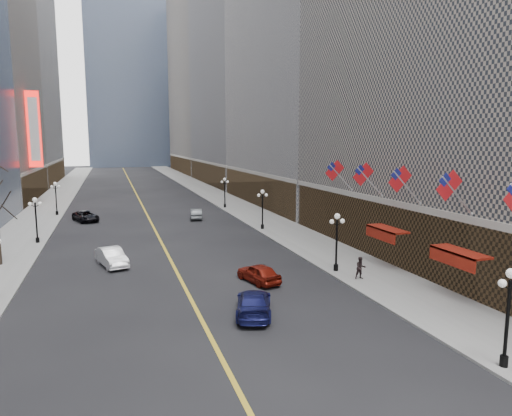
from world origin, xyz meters
TOP-DOWN VIEW (x-y plane):
  - sidewalk_east at (14.00, 70.00)m, footprint 6.00×230.00m
  - sidewalk_west at (-14.00, 70.00)m, footprint 6.00×230.00m
  - lane_line at (0.00, 80.00)m, footprint 0.25×200.00m
  - bldg_east_c at (29.88, 106.00)m, footprint 26.60×40.60m
  - bldg_east_d at (29.90, 149.00)m, footprint 26.60×46.60m
  - streetlamp_east_0 at (11.80, 14.00)m, footprint 1.26×0.44m
  - streetlamp_east_1 at (11.80, 30.00)m, footprint 1.26×0.44m
  - streetlamp_east_2 at (11.80, 48.00)m, footprint 1.26×0.44m
  - streetlamp_east_3 at (11.80, 66.00)m, footprint 1.26×0.44m
  - streetlamp_west_2 at (-11.80, 48.00)m, footprint 1.26×0.44m
  - streetlamp_west_3 at (-11.80, 66.00)m, footprint 1.26×0.44m
  - flag_2 at (15.31, 22.00)m, footprint 2.87×0.12m
  - flag_3 at (15.31, 27.00)m, footprint 2.87×0.12m
  - flag_4 at (15.31, 32.00)m, footprint 2.87×0.12m
  - flag_5 at (15.31, 37.00)m, footprint 2.87×0.12m
  - awning_b at (16.11, 22.00)m, footprint 1.40×4.00m
  - awning_c at (16.11, 30.00)m, footprint 1.40×4.00m
  - theatre_marquee at (-15.88, 80.00)m, footprint 2.00×0.55m
  - car_nb_mid at (-4.80, 37.30)m, footprint 2.74×4.77m
  - car_nb_far at (-7.85, 60.21)m, footprint 3.82×5.33m
  - car_sb_near at (3.11, 23.65)m, footprint 3.44×5.31m
  - car_sb_mid at (5.30, 29.48)m, footprint 2.63×4.34m
  - car_sb_far at (5.88, 57.71)m, footprint 2.06×4.30m
  - ped_east_walk at (12.49, 27.51)m, footprint 0.84×0.52m

SIDE VIEW (x-z plane):
  - lane_line at x=0.00m, z-range 0.00..0.02m
  - sidewalk_east at x=14.00m, z-range 0.00..0.15m
  - sidewalk_west at x=-14.00m, z-range 0.00..0.15m
  - car_nb_far at x=-7.85m, z-range 0.00..1.35m
  - car_sb_far at x=5.88m, z-range 0.00..1.36m
  - car_sb_mid at x=5.30m, z-range 0.00..1.38m
  - car_sb_near at x=3.11m, z-range 0.00..1.43m
  - car_nb_mid at x=-4.80m, z-range 0.00..1.49m
  - ped_east_walk at x=12.49m, z-range 0.15..1.80m
  - streetlamp_east_0 at x=11.80m, z-range 0.64..5.16m
  - streetlamp_east_1 at x=11.80m, z-range 0.64..5.16m
  - streetlamp_east_2 at x=11.80m, z-range 0.64..5.16m
  - streetlamp_east_3 at x=11.80m, z-range 0.64..5.16m
  - streetlamp_west_2 at x=-11.80m, z-range 0.64..5.16m
  - streetlamp_west_3 at x=-11.80m, z-range 0.64..5.16m
  - awning_b at x=16.11m, z-range 2.62..3.54m
  - awning_c at x=16.11m, z-range 2.62..3.54m
  - flag_2 at x=15.31m, z-range 5.85..8.72m
  - flag_3 at x=15.31m, z-range 5.85..8.72m
  - flag_4 at x=15.31m, z-range 5.85..8.72m
  - flag_5 at x=15.31m, z-range 5.85..8.72m
  - theatre_marquee at x=-15.88m, z-range 6.00..18.00m
  - bldg_east_c at x=29.88m, z-range -0.22..48.58m
  - bldg_east_d at x=29.90m, z-range -0.23..62.57m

